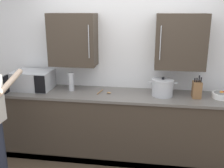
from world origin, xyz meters
name	(u,v)px	position (x,y,z in m)	size (l,w,h in m)	color
back_wall_tiled	(126,55)	(0.00, 1.13, 1.43)	(4.14, 0.44, 2.75)	white
counter_unit	(123,126)	(0.00, 0.81, 0.47)	(3.52, 0.64, 0.95)	#3D3328
microwave_oven	(31,80)	(-1.35, 0.84, 1.08)	(0.55, 0.80, 0.27)	#B7BABF
thermos_flask	(71,82)	(-0.75, 0.86, 1.08)	(0.08, 0.08, 0.26)	#B7BABF
stock_pot	(162,87)	(0.52, 0.82, 1.06)	(0.38, 0.29, 0.26)	#B7BABF
wooden_spoon	(105,92)	(-0.26, 0.82, 0.96)	(0.19, 0.20, 0.02)	#A37547
fruit_bowl	(222,95)	(1.29, 0.84, 0.99)	(0.26, 0.26, 0.09)	white
knife_block	(197,89)	(0.96, 0.81, 1.06)	(0.11, 0.15, 0.30)	brown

